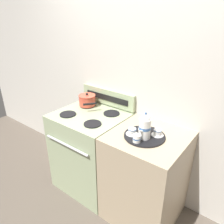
# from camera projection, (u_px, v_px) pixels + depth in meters

# --- Properties ---
(ground_plane) EXTENTS (6.00, 6.00, 0.00)m
(ground_plane) POSITION_uv_depth(u_px,v_px,m) (115.00, 195.00, 2.52)
(ground_plane) COLOR brown
(wall_back) EXTENTS (6.00, 0.05, 2.20)m
(wall_back) POSITION_uv_depth(u_px,v_px,m) (135.00, 97.00, 2.31)
(wall_back) COLOR beige
(wall_back) RESTS_ON ground
(stove) EXTENTS (0.73, 0.70, 0.94)m
(stove) POSITION_uv_depth(u_px,v_px,m) (92.00, 151.00, 2.51)
(stove) COLOR #9EAD84
(stove) RESTS_ON ground
(control_panel) EXTENTS (0.72, 0.05, 0.18)m
(control_panel) POSITION_uv_depth(u_px,v_px,m) (108.00, 97.00, 2.49)
(control_panel) COLOR #9EAD84
(control_panel) RESTS_ON stove
(side_counter) EXTENTS (0.66, 0.67, 0.93)m
(side_counter) POSITION_uv_depth(u_px,v_px,m) (145.00, 177.00, 2.12)
(side_counter) COLOR tan
(side_counter) RESTS_ON ground
(saucepan) EXTENTS (0.28, 0.26, 0.15)m
(saucepan) POSITION_uv_depth(u_px,v_px,m) (87.00, 100.00, 2.49)
(saucepan) COLOR #D14C38
(saucepan) RESTS_ON stove
(serving_tray) EXTENTS (0.36, 0.36, 0.01)m
(serving_tray) POSITION_uv_depth(u_px,v_px,m) (144.00, 136.00, 1.90)
(serving_tray) COLOR black
(serving_tray) RESTS_ON side_counter
(teapot) EXTENTS (0.10, 0.16, 0.24)m
(teapot) POSITION_uv_depth(u_px,v_px,m) (145.00, 126.00, 1.82)
(teapot) COLOR white
(teapot) RESTS_ON serving_tray
(teacup_left) EXTENTS (0.11, 0.11, 0.06)m
(teacup_left) POSITION_uv_depth(u_px,v_px,m) (158.00, 132.00, 1.89)
(teacup_left) COLOR white
(teacup_left) RESTS_ON serving_tray
(teacup_right) EXTENTS (0.11, 0.11, 0.06)m
(teacup_right) POSITION_uv_depth(u_px,v_px,m) (132.00, 131.00, 1.91)
(teacup_right) COLOR white
(teacup_right) RESTS_ON serving_tray
(teacup_front) EXTENTS (0.11, 0.11, 0.06)m
(teacup_front) POSITION_uv_depth(u_px,v_px,m) (144.00, 127.00, 1.97)
(teacup_front) COLOR white
(teacup_front) RESTS_ON serving_tray
(creamer_jug) EXTENTS (0.07, 0.07, 0.07)m
(creamer_jug) POSITION_uv_depth(u_px,v_px,m) (137.00, 138.00, 1.79)
(creamer_jug) COLOR white
(creamer_jug) RESTS_ON serving_tray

